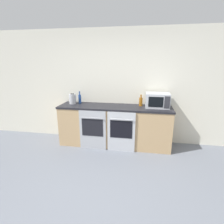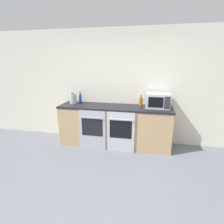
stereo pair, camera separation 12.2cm
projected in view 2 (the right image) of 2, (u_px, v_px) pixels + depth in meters
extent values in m
plane|color=slate|center=(89.00, 203.00, 2.40)|extent=(16.00, 16.00, 0.00)
cube|color=silver|center=(117.00, 87.00, 4.10)|extent=(10.00, 0.06, 2.60)
cube|color=tan|center=(115.00, 126.00, 4.02)|extent=(2.48, 0.61, 0.88)
cube|color=black|center=(115.00, 107.00, 3.89)|extent=(2.51, 0.63, 0.04)
cube|color=#A8AAAF|center=(92.00, 130.00, 3.80)|extent=(0.58, 0.03, 0.88)
cube|color=black|center=(92.00, 127.00, 3.76)|extent=(0.47, 0.01, 0.39)
cylinder|color=#A8AAAF|center=(91.00, 118.00, 3.68)|extent=(0.48, 0.02, 0.02)
cube|color=#B7BABF|center=(121.00, 132.00, 3.68)|extent=(0.58, 0.03, 0.88)
cube|color=black|center=(121.00, 130.00, 3.64)|extent=(0.47, 0.01, 0.39)
cylinder|color=#B7BABF|center=(121.00, 119.00, 3.56)|extent=(0.48, 0.02, 0.02)
cube|color=#B7BABF|center=(158.00, 101.00, 3.72)|extent=(0.50, 0.36, 0.31)
cube|color=black|center=(156.00, 102.00, 3.56)|extent=(0.30, 0.01, 0.21)
cube|color=#2D2D33|center=(167.00, 103.00, 3.51)|extent=(0.11, 0.01, 0.25)
cylinder|color=#8C5114|center=(141.00, 102.00, 3.87)|extent=(0.08, 0.08, 0.19)
cylinder|color=#8C5114|center=(141.00, 96.00, 3.83)|extent=(0.03, 0.03, 0.07)
cylinder|color=#234793|center=(80.00, 99.00, 4.17)|extent=(0.06, 0.06, 0.21)
cylinder|color=#234793|center=(80.00, 93.00, 4.13)|extent=(0.03, 0.03, 0.08)
cylinder|color=#B7BABF|center=(73.00, 99.00, 4.12)|extent=(0.16, 0.16, 0.23)
cylinder|color=#262628|center=(73.00, 94.00, 4.09)|extent=(0.09, 0.09, 0.01)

